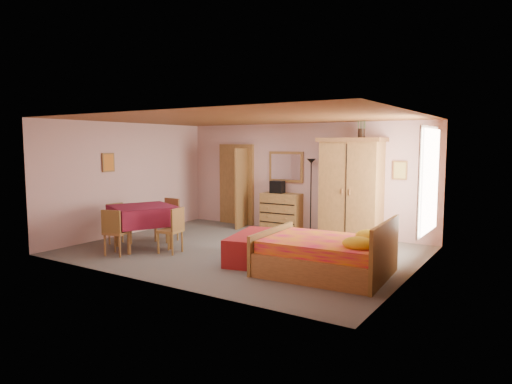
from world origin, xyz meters
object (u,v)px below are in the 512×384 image
Objects in this scene: chest_of_drawers at (282,212)px; floor_lamp at (311,196)px; bench at (250,247)px; chair_north at (166,220)px; chair_west at (120,224)px; wall_mirror at (286,167)px; wardrobe at (351,189)px; chair_south at (117,232)px; dining_table at (143,227)px; bed at (325,245)px; sunflower_vase at (362,125)px; stereo at (277,187)px; chair_east at (170,230)px.

floor_lamp is (0.78, 0.01, 0.43)m from chest_of_drawers.
chair_north reaches higher than bench.
bench is at bearing 105.34° from chair_west.
wall_mirror is 1.03× the size of chair_north.
chair_south is at bearing -129.66° from wardrobe.
wall_mirror is 0.81× the size of dining_table.
bed is at bearing -1.25° from chair_south.
wall_mirror is at bearing 55.52° from chair_south.
chair_north is (-0.05, 0.73, 0.03)m from dining_table.
floor_lamp is (0.78, -0.20, -0.67)m from wall_mirror.
bed is 4.54m from chair_west.
wall_mirror is 4.44m from chair_south.
bench is at bearing 8.68° from chair_south.
wardrobe reaches higher than chest_of_drawers.
wall_mirror is 2.22m from sunflower_vase.
sunflower_vase reaches higher than bench.
sunflower_vase is at bearing 32.92° from chair_south.
stereo reaches higher than bed.
wardrobe is 2.53× the size of chair_east.
chair_east is (1.41, 0.02, 0.01)m from chair_west.
stereo is 0.18× the size of floor_lamp.
chest_of_drawers reaches higher than chair_east.
wall_mirror is 0.54× the size of floor_lamp.
chest_of_drawers is at bearing 54.56° from chair_south.
bed is (2.44, -3.10, -1.08)m from wall_mirror.
chair_south is 1.00× the size of chair_east.
chair_east is (-1.45, -3.20, -0.44)m from floor_lamp.
chair_north is at bearing 78.61° from chair_south.
chair_west is (-0.58, -0.78, -0.03)m from chair_north.
chair_west is at bearing -131.69° from floor_lamp.
stereo is 3.89m from bed.
wardrobe is (1.91, -0.04, 0.06)m from stereo.
sunflower_vase is at bearing -3.39° from chest_of_drawers.
bed is at bearing 173.81° from chair_north.
wall_mirror reaches higher than dining_table.
sunflower_vase is 3.73m from bench.
stereo is 0.16× the size of bed.
wall_mirror is at bearing 172.03° from wardrobe.
bed is at bearing -3.05° from bench.
wardrobe is 3.01m from bench.
bench is (-1.05, -2.77, -2.27)m from sunflower_vase.
wardrobe is at bearing -174.91° from sunflower_vase.
sunflower_vase reaches higher than chest_of_drawers.
bed is 2.30× the size of chair_south.
chair_north is at bearing -143.91° from wardrobe.
wall_mirror is 1.76× the size of sunflower_vase.
wall_mirror is 4.09m from bed.
chair_north is at bearing -118.42° from wall_mirror.
stereo is 1.91m from wardrobe.
stereo is at bearing -178.38° from floor_lamp.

